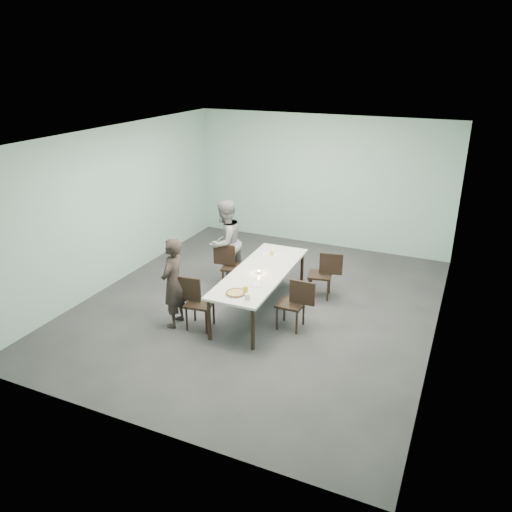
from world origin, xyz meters
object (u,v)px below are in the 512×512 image
at_px(chair_near_right, 295,301).
at_px(chair_far_right, 325,272).
at_px(chair_near_left, 195,299).
at_px(beer_glass, 246,290).
at_px(tealight, 259,272).
at_px(chair_far_left, 230,263).
at_px(amber_tumbler, 272,253).
at_px(diner_near, 173,283).
at_px(water_tumbler, 248,297).
at_px(diner_far, 225,243).
at_px(table, 260,274).
at_px(pizza, 236,293).
at_px(side_plate, 257,285).

xyz_separation_m(chair_near_right, chair_far_right, (0.09, 1.31, 0.00)).
height_order(chair_near_left, beer_glass, beer_glass).
bearing_deg(tealight, chair_far_left, 142.19).
height_order(beer_glass, tealight, beer_glass).
distance_m(chair_near_right, amber_tumbler, 1.43).
height_order(diner_near, amber_tumbler, diner_near).
relative_size(water_tumbler, amber_tumbler, 1.12).
relative_size(chair_near_right, tealight, 15.54).
relative_size(chair_far_right, diner_near, 0.57).
xyz_separation_m(chair_near_left, water_tumbler, (0.99, -0.10, 0.29)).
bearing_deg(diner_far, chair_near_left, 24.06).
relative_size(chair_far_left, diner_far, 0.52).
distance_m(chair_far_right, water_tumbler, 2.13).
relative_size(table, water_tumbler, 29.15).
height_order(pizza, tealight, tealight).
bearing_deg(amber_tumbler, diner_near, -118.92).
xyz_separation_m(diner_far, pizza, (1.10, -1.76, -0.07)).
relative_size(tealight, amber_tumbler, 0.70).
xyz_separation_m(chair_far_left, amber_tumbler, (0.80, 0.14, 0.29)).
xyz_separation_m(chair_far_left, water_tumbler, (1.15, -1.67, 0.29)).
bearing_deg(amber_tumbler, chair_near_left, -110.55).
xyz_separation_m(table, chair_near_left, (-0.75, -0.95, -0.19)).
distance_m(chair_near_left, chair_near_right, 1.63).
distance_m(side_plate, beer_glass, 0.40).
distance_m(table, beer_glass, 0.95).
xyz_separation_m(diner_far, tealight, (1.11, -0.89, -0.07)).
xyz_separation_m(chair_near_left, chair_far_left, (-0.16, 1.57, 0.00)).
height_order(chair_near_right, tealight, chair_near_right).
height_order(table, pizza, pizza).
xyz_separation_m(chair_far_right, beer_glass, (-0.70, -1.90, 0.32)).
bearing_deg(chair_near_right, beer_glass, 43.68).
xyz_separation_m(chair_far_right, amber_tumbler, (-0.97, -0.21, 0.29)).
xyz_separation_m(diner_far, water_tumbler, (1.34, -1.85, -0.04)).
relative_size(table, diner_near, 1.72).
bearing_deg(diner_near, pizza, 87.22).
xyz_separation_m(table, chair_far_right, (0.86, 0.97, -0.19)).
bearing_deg(beer_glass, tealight, 99.93).
bearing_deg(chair_near_left, chair_near_right, 13.97).
height_order(chair_near_right, amber_tumbler, chair_near_right).
distance_m(tealight, amber_tumbler, 0.86).
bearing_deg(chair_near_left, diner_far, 93.37).
relative_size(pizza, side_plate, 1.89).
distance_m(chair_far_right, side_plate, 1.67).
height_order(chair_far_left, beer_glass, beer_glass).
height_order(chair_near_left, chair_near_right, same).
relative_size(chair_far_left, chair_near_right, 1.00).
relative_size(chair_near_left, chair_near_right, 1.00).
xyz_separation_m(diner_near, tealight, (1.11, 0.94, 0.01)).
height_order(chair_far_left, chair_near_right, same).
distance_m(table, amber_tumbler, 0.77).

